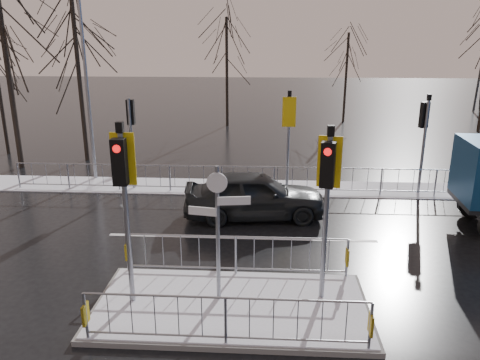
{
  "coord_description": "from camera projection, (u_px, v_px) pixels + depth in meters",
  "views": [
    {
      "loc": [
        0.73,
        -8.98,
        5.78
      ],
      "look_at": [
        -0.04,
        3.83,
        1.8
      ],
      "focal_mm": 35.0,
      "sensor_mm": 36.0,
      "label": 1
    }
  ],
  "objects": [
    {
      "name": "far_kerb_fixtures",
      "position": [
        256.0,
        167.0,
        17.71
      ],
      "size": [
        18.0,
        0.65,
        3.83
      ],
      "color": "gray",
      "rests_on": "ground"
    },
    {
      "name": "lane_markings",
      "position": [
        230.0,
        318.0,
        10.0
      ],
      "size": [
        8.0,
        11.38,
        0.01
      ],
      "color": "silver",
      "rests_on": "ground"
    },
    {
      "name": "snow_verge",
      "position": [
        248.0,
        187.0,
        18.51
      ],
      "size": [
        30.0,
        2.0,
        0.04
      ],
      "primitive_type": "cube",
      "color": "white",
      "rests_on": "ground"
    },
    {
      "name": "tree_near_b",
      "position": [
        77.0,
        50.0,
        21.18
      ],
      "size": [
        4.0,
        4.0,
        7.55
      ],
      "color": "black",
      "rests_on": "ground"
    },
    {
      "name": "street_lamp_left",
      "position": [
        87.0,
        70.0,
        18.42
      ],
      "size": [
        1.25,
        0.18,
        8.2
      ],
      "color": "gray",
      "rests_on": "ground"
    },
    {
      "name": "tree_far_a",
      "position": [
        227.0,
        51.0,
        29.98
      ],
      "size": [
        3.75,
        3.75,
        7.08
      ],
      "color": "black",
      "rests_on": "ground"
    },
    {
      "name": "car_far_lane",
      "position": [
        254.0,
        195.0,
        15.32
      ],
      "size": [
        4.76,
        2.32,
        1.57
      ],
      "primitive_type": "imported",
      "rotation": [
        0.0,
        0.0,
        1.68
      ],
      "color": "black",
      "rests_on": "ground"
    },
    {
      "name": "traffic_island",
      "position": [
        231.0,
        293.0,
        10.21
      ],
      "size": [
        6.0,
        3.04,
        4.15
      ],
      "color": "slate",
      "rests_on": "ground"
    },
    {
      "name": "tree_near_a",
      "position": [
        2.0,
        27.0,
        19.6
      ],
      "size": [
        4.75,
        4.75,
        8.97
      ],
      "color": "black",
      "rests_on": "ground"
    },
    {
      "name": "tree_far_b",
      "position": [
        347.0,
        60.0,
        31.62
      ],
      "size": [
        3.25,
        3.25,
        6.14
      ],
      "color": "black",
      "rests_on": "ground"
    },
    {
      "name": "ground",
      "position": [
        232.0,
        309.0,
        10.32
      ],
      "size": [
        120.0,
        120.0,
        0.0
      ],
      "primitive_type": "plane",
      "color": "black",
      "rests_on": "ground"
    }
  ]
}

